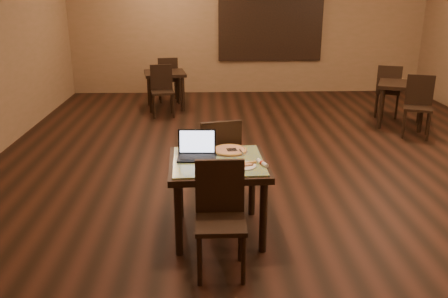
{
  "coord_description": "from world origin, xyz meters",
  "views": [
    {
      "loc": [
        -0.96,
        -5.93,
        2.29
      ],
      "look_at": [
        -0.8,
        -1.67,
        0.85
      ],
      "focal_mm": 38.0,
      "sensor_mm": 36.0,
      "label": 1
    }
  ],
  "objects_px": {
    "chair_main_far": "(219,158)",
    "other_table_b_chair_far": "(168,77)",
    "other_table_a": "(403,90)",
    "other_table_b": "(165,78)",
    "other_table_a_chair_far": "(388,88)",
    "tiled_table": "(218,170)",
    "other_table_a_chair_near": "(418,102)",
    "other_table_b_chair_near": "(162,87)",
    "chair_main_near": "(220,211)",
    "pizza_pan": "(230,151)",
    "laptop": "(197,150)"
  },
  "relations": [
    {
      "from": "other_table_a_chair_near",
      "to": "other_table_a_chair_far",
      "type": "bearing_deg",
      "value": 115.73
    },
    {
      "from": "laptop",
      "to": "other_table_a_chair_far",
      "type": "distance_m",
      "value": 5.47
    },
    {
      "from": "other_table_a",
      "to": "other_table_b",
      "type": "height_order",
      "value": "other_table_a"
    },
    {
      "from": "laptop",
      "to": "other_table_b_chair_far",
      "type": "bearing_deg",
      "value": 99.6
    },
    {
      "from": "tiled_table",
      "to": "other_table_b_chair_far",
      "type": "height_order",
      "value": "other_table_b_chair_far"
    },
    {
      "from": "other_table_a_chair_near",
      "to": "other_table_b_chair_near",
      "type": "xyz_separation_m",
      "value": [
        -4.26,
        1.49,
        -0.02
      ]
    },
    {
      "from": "tiled_table",
      "to": "chair_main_far",
      "type": "xyz_separation_m",
      "value": [
        0.02,
        0.61,
        -0.1
      ]
    },
    {
      "from": "tiled_table",
      "to": "other_table_a_chair_near",
      "type": "height_order",
      "value": "other_table_a_chair_near"
    },
    {
      "from": "other_table_a",
      "to": "other_table_a_chair_near",
      "type": "xyz_separation_m",
      "value": [
        0.03,
        -0.58,
        -0.08
      ]
    },
    {
      "from": "laptop",
      "to": "pizza_pan",
      "type": "xyz_separation_m",
      "value": [
        0.32,
        0.13,
        -0.06
      ]
    },
    {
      "from": "chair_main_near",
      "to": "chair_main_far",
      "type": "distance_m",
      "value": 1.23
    },
    {
      "from": "other_table_a",
      "to": "other_table_b",
      "type": "distance_m",
      "value": 4.46
    },
    {
      "from": "tiled_table",
      "to": "chair_main_far",
      "type": "bearing_deg",
      "value": 85.86
    },
    {
      "from": "other_table_a_chair_near",
      "to": "other_table_b_chair_far",
      "type": "relative_size",
      "value": 1.04
    },
    {
      "from": "other_table_a",
      "to": "other_table_b_chair_near",
      "type": "bearing_deg",
      "value": -169.72
    },
    {
      "from": "tiled_table",
      "to": "other_table_b_chair_far",
      "type": "distance_m",
      "value": 5.84
    },
    {
      "from": "chair_main_far",
      "to": "other_table_b",
      "type": "relative_size",
      "value": 1.11
    },
    {
      "from": "laptop",
      "to": "chair_main_far",
      "type": "bearing_deg",
      "value": 68.94
    },
    {
      "from": "other_table_b",
      "to": "laptop",
      "type": "bearing_deg",
      "value": -91.46
    },
    {
      "from": "other_table_a",
      "to": "other_table_b_chair_far",
      "type": "distance_m",
      "value": 4.66
    },
    {
      "from": "chair_main_far",
      "to": "pizza_pan",
      "type": "bearing_deg",
      "value": 91.19
    },
    {
      "from": "pizza_pan",
      "to": "other_table_a_chair_far",
      "type": "bearing_deg",
      "value": 52.5
    },
    {
      "from": "chair_main_far",
      "to": "other_table_b_chair_near",
      "type": "bearing_deg",
      "value": -90.38
    },
    {
      "from": "other_table_b_chair_near",
      "to": "other_table_a",
      "type": "bearing_deg",
      "value": -21.67
    },
    {
      "from": "other_table_b_chair_far",
      "to": "other_table_b_chair_near",
      "type": "bearing_deg",
      "value": 79.1
    },
    {
      "from": "tiled_table",
      "to": "other_table_b",
      "type": "distance_m",
      "value": 5.3
    },
    {
      "from": "chair_main_near",
      "to": "other_table_a",
      "type": "distance_m",
      "value": 5.47
    },
    {
      "from": "other_table_b_chair_near",
      "to": "pizza_pan",
      "type": "bearing_deg",
      "value": -86.08
    },
    {
      "from": "other_table_a",
      "to": "other_table_a_chair_near",
      "type": "relative_size",
      "value": 1.08
    },
    {
      "from": "tiled_table",
      "to": "other_table_a_chair_far",
      "type": "height_order",
      "value": "other_table_a_chair_far"
    },
    {
      "from": "other_table_b_chair_far",
      "to": "tiled_table",
      "type": "bearing_deg",
      "value": 89.45
    },
    {
      "from": "other_table_b_chair_far",
      "to": "other_table_b",
      "type": "bearing_deg",
      "value": 79.1
    },
    {
      "from": "chair_main_far",
      "to": "other_table_a_chair_far",
      "type": "bearing_deg",
      "value": -144.71
    },
    {
      "from": "pizza_pan",
      "to": "other_table_a",
      "type": "distance_m",
      "value": 4.74
    },
    {
      "from": "other_table_b",
      "to": "other_table_a_chair_near",
      "type": "bearing_deg",
      "value": -35.18
    },
    {
      "from": "tiled_table",
      "to": "other_table_a_chair_near",
      "type": "relative_size",
      "value": 0.97
    },
    {
      "from": "chair_main_near",
      "to": "pizza_pan",
      "type": "height_order",
      "value": "chair_main_near"
    },
    {
      "from": "chair_main_far",
      "to": "other_table_b_chair_far",
      "type": "height_order",
      "value": "chair_main_far"
    },
    {
      "from": "chair_main_far",
      "to": "pizza_pan",
      "type": "relative_size",
      "value": 2.8
    },
    {
      "from": "other_table_a_chair_near",
      "to": "pizza_pan",
      "type": "bearing_deg",
      "value": -115.04
    },
    {
      "from": "tiled_table",
      "to": "other_table_a",
      "type": "bearing_deg",
      "value": 46.54
    },
    {
      "from": "other_table_a_chair_far",
      "to": "chair_main_far",
      "type": "bearing_deg",
      "value": 71.4
    },
    {
      "from": "chair_main_far",
      "to": "other_table_a_chair_near",
      "type": "height_order",
      "value": "chair_main_far"
    },
    {
      "from": "other_table_b",
      "to": "pizza_pan",
      "type": "bearing_deg",
      "value": -87.68
    },
    {
      "from": "chair_main_far",
      "to": "other_table_b",
      "type": "height_order",
      "value": "chair_main_far"
    },
    {
      "from": "chair_main_near",
      "to": "tiled_table",
      "type": "bearing_deg",
      "value": 89.84
    },
    {
      "from": "other_table_b_chair_near",
      "to": "other_table_a_chair_near",
      "type": "bearing_deg",
      "value": -28.77
    },
    {
      "from": "laptop",
      "to": "other_table_b",
      "type": "height_order",
      "value": "laptop"
    },
    {
      "from": "pizza_pan",
      "to": "chair_main_near",
      "type": "bearing_deg",
      "value": -97.99
    },
    {
      "from": "other_table_a_chair_near",
      "to": "other_table_a_chair_far",
      "type": "relative_size",
      "value": 1.0
    }
  ]
}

